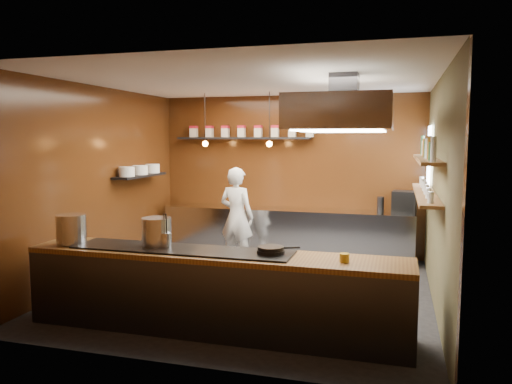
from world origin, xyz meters
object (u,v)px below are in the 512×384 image
(stockpot_small, at_px, (156,231))
(stockpot_large, at_px, (71,229))
(espresso_machine, at_px, (404,202))
(extractor_hood, at_px, (344,114))
(chef, at_px, (237,217))

(stockpot_small, bearing_deg, stockpot_large, -171.12)
(stockpot_large, xyz_separation_m, espresso_machine, (3.91, 3.82, -0.02))
(extractor_hood, xyz_separation_m, stockpot_small, (-2.05, -1.11, -1.40))
(extractor_hood, xyz_separation_m, stockpot_large, (-3.11, -1.27, -1.39))
(stockpot_large, xyz_separation_m, chef, (1.13, 2.97, -0.26))
(stockpot_large, distance_m, chef, 3.19)
(stockpot_large, bearing_deg, stockpot_small, 8.88)
(stockpot_small, height_order, chef, chef)
(extractor_hood, distance_m, stockpot_large, 3.64)
(stockpot_small, distance_m, espresso_machine, 4.64)
(stockpot_small, xyz_separation_m, espresso_machine, (2.85, 3.65, -0.01))
(stockpot_small, bearing_deg, espresso_machine, 51.99)
(espresso_machine, height_order, chef, chef)
(stockpot_small, distance_m, chef, 2.82)
(stockpot_large, relative_size, chef, 0.21)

